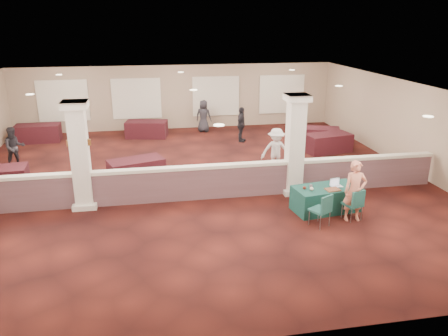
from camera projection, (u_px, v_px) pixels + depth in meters
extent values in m
plane|color=#411510|center=(196.00, 182.00, 15.13)|extent=(16.00, 16.00, 0.00)
cube|color=gray|center=(177.00, 97.00, 22.06)|extent=(16.00, 0.04, 3.20)
cube|color=gray|center=(249.00, 261.00, 7.16)|extent=(16.00, 0.04, 3.20)
cube|color=gray|center=(412.00, 127.00, 15.94)|extent=(0.04, 16.00, 3.20)
cube|color=silver|center=(193.00, 89.00, 14.09)|extent=(16.00, 16.00, 0.02)
cube|color=brown|center=(201.00, 184.00, 13.57)|extent=(15.60, 0.20, 1.00)
cube|color=beige|center=(200.00, 167.00, 13.39)|extent=(15.60, 0.28, 0.10)
cube|color=white|center=(80.00, 156.00, 12.63)|extent=(0.50, 0.50, 3.20)
cube|color=white|center=(86.00, 204.00, 13.12)|extent=(0.70, 0.70, 0.16)
cube|color=white|center=(74.00, 105.00, 12.14)|extent=(0.72, 0.72, 0.20)
cube|color=white|center=(295.00, 145.00, 13.71)|extent=(0.50, 0.50, 3.20)
cube|color=white|center=(292.00, 190.00, 14.20)|extent=(0.70, 0.70, 0.16)
cube|color=white|center=(297.00, 98.00, 13.22)|extent=(0.72, 0.72, 0.20)
cylinder|color=brown|center=(69.00, 143.00, 12.46)|extent=(0.12, 0.12, 0.18)
cylinder|color=white|center=(69.00, 143.00, 12.46)|extent=(0.09, 0.09, 0.10)
cylinder|color=brown|center=(89.00, 142.00, 12.55)|extent=(0.12, 0.12, 0.18)
cylinder|color=white|center=(89.00, 142.00, 12.55)|extent=(0.09, 0.09, 0.10)
cube|color=#103C35|center=(326.00, 199.00, 12.80)|extent=(2.00, 1.20, 0.73)
cube|color=#1C5447|center=(352.00, 204.00, 12.21)|extent=(0.57, 0.57, 0.06)
cube|color=#1C5447|center=(358.00, 199.00, 11.95)|extent=(0.43, 0.17, 0.44)
cylinder|color=slate|center=(351.00, 216.00, 12.05)|extent=(0.03, 0.03, 0.42)
cylinder|color=slate|center=(361.00, 213.00, 12.20)|extent=(0.03, 0.03, 0.42)
cylinder|color=slate|center=(342.00, 211.00, 12.37)|extent=(0.03, 0.03, 0.42)
cylinder|color=slate|center=(352.00, 208.00, 12.52)|extent=(0.03, 0.03, 0.42)
cube|color=#1C5447|center=(320.00, 210.00, 11.80)|extent=(0.64, 0.64, 0.06)
cube|color=#1C5447|center=(327.00, 204.00, 11.56)|extent=(0.42, 0.26, 0.45)
cylinder|color=slate|center=(320.00, 223.00, 11.63)|extent=(0.03, 0.03, 0.43)
cylinder|color=slate|center=(329.00, 219.00, 11.86)|extent=(0.03, 0.03, 0.43)
cylinder|color=slate|center=(309.00, 218.00, 11.91)|extent=(0.03, 0.03, 0.43)
cylinder|color=slate|center=(318.00, 214.00, 12.14)|extent=(0.03, 0.03, 0.43)
imported|color=#E78664|center=(355.00, 191.00, 12.01)|extent=(0.66, 0.47, 1.73)
cube|color=black|center=(136.00, 170.00, 15.19)|extent=(2.07, 1.49, 0.76)
cube|color=black|center=(328.00, 143.00, 18.45)|extent=(2.06, 1.30, 0.77)
cube|color=black|center=(38.00, 133.00, 19.97)|extent=(1.97, 1.01, 0.79)
cube|color=black|center=(147.00, 129.00, 20.74)|extent=(2.06, 1.32, 0.77)
cube|color=black|center=(317.00, 136.00, 19.55)|extent=(2.10, 1.55, 0.77)
imported|color=black|center=(14.00, 148.00, 16.36)|extent=(0.86, 0.70, 1.57)
imported|color=beige|center=(276.00, 151.00, 15.79)|extent=(1.14, 0.67, 1.67)
imported|color=black|center=(241.00, 125.00, 19.85)|extent=(0.83, 1.04, 1.60)
imported|color=black|center=(204.00, 116.00, 21.59)|extent=(0.89, 0.70, 1.59)
cube|color=silver|center=(336.00, 186.00, 12.72)|extent=(0.36, 0.27, 0.02)
cube|color=silver|center=(335.00, 181.00, 12.79)|extent=(0.33, 0.06, 0.22)
cube|color=silver|center=(335.00, 182.00, 12.78)|extent=(0.30, 0.05, 0.19)
cube|color=#BF581E|center=(333.00, 190.00, 12.47)|extent=(0.44, 0.35, 0.03)
sphere|color=beige|center=(312.00, 189.00, 12.41)|extent=(0.11, 0.11, 0.11)
sphere|color=maroon|center=(304.00, 188.00, 12.50)|extent=(0.10, 0.10, 0.10)
sphere|color=#45464A|center=(311.00, 186.00, 12.64)|extent=(0.10, 0.10, 0.10)
cube|color=red|center=(351.00, 188.00, 12.62)|extent=(0.12, 0.05, 0.01)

